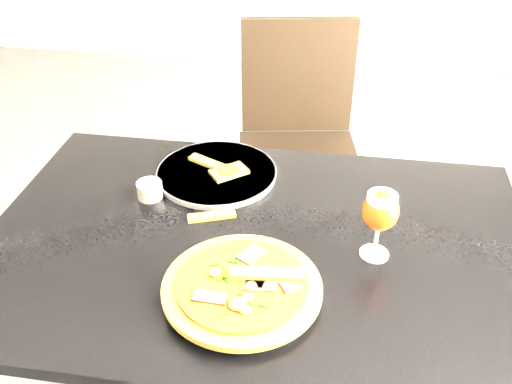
% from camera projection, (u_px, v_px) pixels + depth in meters
% --- Properties ---
extents(dining_table, '(1.21, 0.81, 0.75)m').
position_uv_depth(dining_table, '(256.00, 270.00, 1.30)').
color(dining_table, black).
rests_on(dining_table, ground).
extents(chair_far, '(0.49, 0.49, 0.93)m').
position_uv_depth(chair_far, '(298.00, 143.00, 2.08)').
color(chair_far, black).
rests_on(chair_far, ground).
extents(plate_main, '(0.34, 0.34, 0.02)m').
position_uv_depth(plate_main, '(246.00, 290.00, 1.11)').
color(plate_main, silver).
rests_on(plate_main, dining_table).
extents(pizza, '(0.31, 0.31, 0.03)m').
position_uv_depth(pizza, '(243.00, 286.00, 1.10)').
color(pizza, olive).
rests_on(pizza, plate_main).
extents(plate_second, '(0.39, 0.39, 0.02)m').
position_uv_depth(plate_second, '(217.00, 173.00, 1.46)').
color(plate_second, silver).
rests_on(plate_second, dining_table).
extents(crust_scraps, '(0.17, 0.12, 0.01)m').
position_uv_depth(crust_scraps, '(222.00, 169.00, 1.45)').
color(crust_scraps, olive).
rests_on(crust_scraps, plate_second).
extents(loose_crust, '(0.11, 0.06, 0.01)m').
position_uv_depth(loose_crust, '(212.00, 216.00, 1.31)').
color(loose_crust, olive).
rests_on(loose_crust, dining_table).
extents(sauce_cup, '(0.06, 0.06, 0.04)m').
position_uv_depth(sauce_cup, '(150.00, 189.00, 1.37)').
color(sauce_cup, beige).
rests_on(sauce_cup, dining_table).
extents(beer_glass, '(0.08, 0.08, 0.16)m').
position_uv_depth(beer_glass, '(380.00, 212.00, 1.15)').
color(beer_glass, silver).
rests_on(beer_glass, dining_table).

